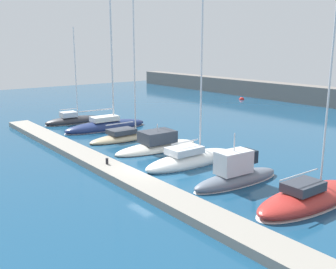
{
  "coord_description": "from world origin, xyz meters",
  "views": [
    {
      "loc": [
        21.86,
        -15.12,
        8.99
      ],
      "look_at": [
        -2.58,
        3.6,
        1.92
      ],
      "focal_mm": 42.04,
      "sensor_mm": 36.0,
      "label": 1
    }
  ],
  "objects_px": {
    "motorboat_ivory_fourth": "(157,146)",
    "dock_bollard": "(107,161)",
    "sailboat_charcoal_nearest": "(74,120)",
    "sailboat_red_seventh": "(308,197)",
    "mooring_buoy_red": "(242,100)",
    "sailboat_sand_third": "(127,136)",
    "motorboat_slate_sixth": "(236,175)",
    "sailboat_navy_second": "(106,125)",
    "sailboat_white_fifth": "(191,159)"
  },
  "relations": [
    {
      "from": "sailboat_navy_second",
      "to": "sailboat_white_fifth",
      "type": "distance_m",
      "value": 15.34
    },
    {
      "from": "motorboat_slate_sixth",
      "to": "sailboat_white_fifth",
      "type": "bearing_deg",
      "value": 88.05
    },
    {
      "from": "mooring_buoy_red",
      "to": "dock_bollard",
      "type": "height_order",
      "value": "dock_bollard"
    },
    {
      "from": "motorboat_ivory_fourth",
      "to": "sailboat_white_fifth",
      "type": "relative_size",
      "value": 0.46
    },
    {
      "from": "dock_bollard",
      "to": "motorboat_slate_sixth",
      "type": "bearing_deg",
      "value": 35.84
    },
    {
      "from": "sailboat_white_fifth",
      "to": "mooring_buoy_red",
      "type": "relative_size",
      "value": 21.31
    },
    {
      "from": "sailboat_red_seventh",
      "to": "dock_bollard",
      "type": "distance_m",
      "value": 13.92
    },
    {
      "from": "sailboat_charcoal_nearest",
      "to": "sailboat_red_seventh",
      "type": "relative_size",
      "value": 0.69
    },
    {
      "from": "sailboat_sand_third",
      "to": "motorboat_ivory_fourth",
      "type": "bearing_deg",
      "value": -90.36
    },
    {
      "from": "sailboat_white_fifth",
      "to": "sailboat_sand_third",
      "type": "bearing_deg",
      "value": 87.19
    },
    {
      "from": "sailboat_white_fifth",
      "to": "sailboat_charcoal_nearest",
      "type": "bearing_deg",
      "value": 90.69
    },
    {
      "from": "sailboat_navy_second",
      "to": "motorboat_ivory_fourth",
      "type": "relative_size",
      "value": 1.94
    },
    {
      "from": "mooring_buoy_red",
      "to": "sailboat_sand_third",
      "type": "bearing_deg",
      "value": -67.73
    },
    {
      "from": "sailboat_red_seventh",
      "to": "sailboat_sand_third",
      "type": "bearing_deg",
      "value": 90.42
    },
    {
      "from": "sailboat_charcoal_nearest",
      "to": "sailboat_sand_third",
      "type": "xyz_separation_m",
      "value": [
        10.62,
        0.78,
        -0.07
      ]
    },
    {
      "from": "sailboat_red_seventh",
      "to": "sailboat_charcoal_nearest",
      "type": "bearing_deg",
      "value": 92.06
    },
    {
      "from": "sailboat_sand_third",
      "to": "dock_bollard",
      "type": "distance_m",
      "value": 9.93
    },
    {
      "from": "motorboat_ivory_fourth",
      "to": "dock_bollard",
      "type": "xyz_separation_m",
      "value": [
        2.59,
        -6.38,
        0.39
      ]
    },
    {
      "from": "motorboat_ivory_fourth",
      "to": "sailboat_white_fifth",
      "type": "bearing_deg",
      "value": -92.73
    },
    {
      "from": "sailboat_red_seventh",
      "to": "mooring_buoy_red",
      "type": "bearing_deg",
      "value": 48.03
    },
    {
      "from": "sailboat_white_fifth",
      "to": "sailboat_red_seventh",
      "type": "height_order",
      "value": "sailboat_white_fifth"
    },
    {
      "from": "sailboat_white_fifth",
      "to": "dock_bollard",
      "type": "relative_size",
      "value": 41.31
    },
    {
      "from": "sailboat_navy_second",
      "to": "sailboat_white_fifth",
      "type": "bearing_deg",
      "value": -92.47
    },
    {
      "from": "motorboat_slate_sixth",
      "to": "dock_bollard",
      "type": "relative_size",
      "value": 16.35
    },
    {
      "from": "sailboat_sand_third",
      "to": "mooring_buoy_red",
      "type": "xyz_separation_m",
      "value": [
        -12.21,
        29.81,
        -0.26
      ]
    },
    {
      "from": "motorboat_slate_sixth",
      "to": "sailboat_navy_second",
      "type": "bearing_deg",
      "value": 89.1
    },
    {
      "from": "sailboat_navy_second",
      "to": "mooring_buoy_red",
      "type": "xyz_separation_m",
      "value": [
        -6.9,
        29.24,
        -0.41
      ]
    },
    {
      "from": "sailboat_red_seventh",
      "to": "dock_bollard",
      "type": "xyz_separation_m",
      "value": [
        -12.46,
        -6.2,
        0.33
      ]
    },
    {
      "from": "sailboat_sand_third",
      "to": "dock_bollard",
      "type": "height_order",
      "value": "sailboat_sand_third"
    },
    {
      "from": "motorboat_slate_sixth",
      "to": "sailboat_red_seventh",
      "type": "height_order",
      "value": "sailboat_red_seventh"
    },
    {
      "from": "mooring_buoy_red",
      "to": "motorboat_slate_sixth",
      "type": "bearing_deg",
      "value": -48.32
    },
    {
      "from": "sailboat_navy_second",
      "to": "sailboat_sand_third",
      "type": "relative_size",
      "value": 1.11
    },
    {
      "from": "sailboat_charcoal_nearest",
      "to": "motorboat_slate_sixth",
      "type": "bearing_deg",
      "value": -87.33
    },
    {
      "from": "dock_bollard",
      "to": "sailboat_charcoal_nearest",
      "type": "bearing_deg",
      "value": 162.86
    },
    {
      "from": "motorboat_ivory_fourth",
      "to": "sailboat_navy_second",
      "type": "bearing_deg",
      "value": 89.07
    },
    {
      "from": "motorboat_ivory_fourth",
      "to": "dock_bollard",
      "type": "height_order",
      "value": "motorboat_ivory_fourth"
    },
    {
      "from": "sailboat_red_seventh",
      "to": "mooring_buoy_red",
      "type": "xyz_separation_m",
      "value": [
        -32.26,
        30.0,
        -0.39
      ]
    },
    {
      "from": "mooring_buoy_red",
      "to": "dock_bollard",
      "type": "bearing_deg",
      "value": -61.33
    },
    {
      "from": "sailboat_white_fifth",
      "to": "mooring_buoy_red",
      "type": "xyz_separation_m",
      "value": [
        -22.21,
        30.27,
        -0.4
      ]
    },
    {
      "from": "sailboat_navy_second",
      "to": "motorboat_slate_sixth",
      "type": "distance_m",
      "value": 20.52
    },
    {
      "from": "sailboat_white_fifth",
      "to": "dock_bollard",
      "type": "bearing_deg",
      "value": 157.74
    },
    {
      "from": "sailboat_navy_second",
      "to": "motorboat_ivory_fourth",
      "type": "bearing_deg",
      "value": -91.89
    },
    {
      "from": "motorboat_slate_sixth",
      "to": "dock_bollard",
      "type": "bearing_deg",
      "value": 129.14
    },
    {
      "from": "sailboat_navy_second",
      "to": "sailboat_sand_third",
      "type": "bearing_deg",
      "value": -94.8
    },
    {
      "from": "sailboat_sand_third",
      "to": "dock_bollard",
      "type": "xyz_separation_m",
      "value": [
        7.59,
        -6.39,
        0.46
      ]
    },
    {
      "from": "sailboat_charcoal_nearest",
      "to": "sailboat_white_fifth",
      "type": "height_order",
      "value": "sailboat_white_fifth"
    },
    {
      "from": "sailboat_navy_second",
      "to": "dock_bollard",
      "type": "height_order",
      "value": "sailboat_navy_second"
    },
    {
      "from": "sailboat_sand_third",
      "to": "mooring_buoy_red",
      "type": "height_order",
      "value": "sailboat_sand_third"
    },
    {
      "from": "sailboat_charcoal_nearest",
      "to": "dock_bollard",
      "type": "relative_size",
      "value": 25.39
    },
    {
      "from": "dock_bollard",
      "to": "sailboat_navy_second",
      "type": "bearing_deg",
      "value": 151.63
    }
  ]
}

